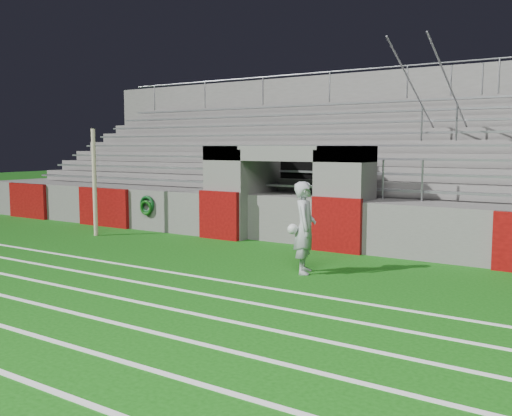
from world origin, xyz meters
The scene contains 5 objects.
ground centered at (0.00, 0.00, 0.00)m, with size 90.00×90.00×0.00m, color #104E0D.
field_post centered at (-5.19, 1.48, 1.54)m, with size 0.12×0.12×3.09m, color #C2AE90.
stadium_structure centered at (0.00, 7.97, 1.49)m, with size 26.00×8.48×5.42m.
goalkeeper_with_ball centered at (2.26, 0.48, 0.94)m, with size 0.69×0.81×1.88m.
hose_coil centered at (-4.56, 2.93, 0.79)m, with size 0.56×0.15×0.61m.
Camera 1 is at (7.77, -9.63, 2.58)m, focal length 40.00 mm.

